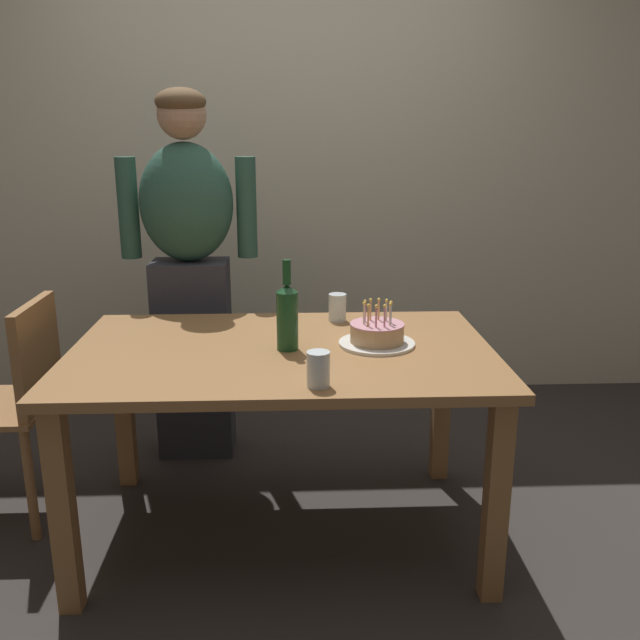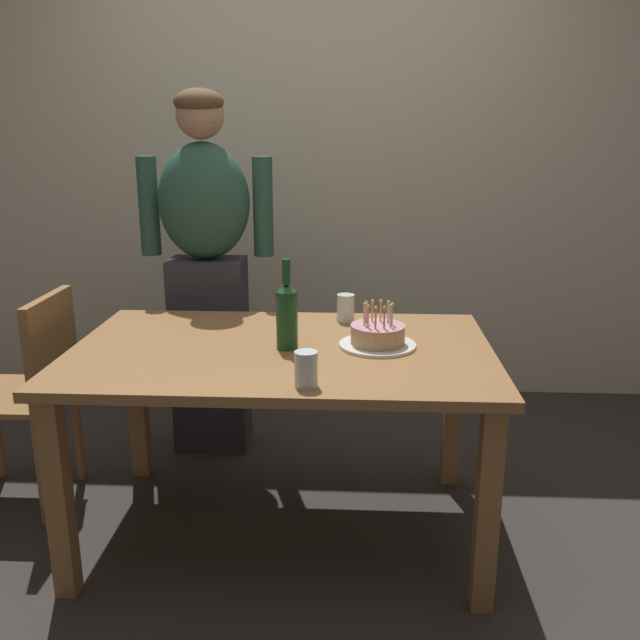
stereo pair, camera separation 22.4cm
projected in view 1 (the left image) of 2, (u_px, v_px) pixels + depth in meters
The scene contains 9 objects.
ground_plane at pixel (285, 531), 2.64m from camera, with size 10.00×10.00×0.00m, color #332D2B.
back_wall at pixel (283, 165), 3.78m from camera, with size 5.20×0.10×2.60m, color beige.
dining_table at pixel (282, 374), 2.47m from camera, with size 1.50×0.96×0.74m.
birthday_cake at pixel (377, 335), 2.47m from camera, with size 0.27×0.27×0.16m.
water_glass_near at pixel (318, 369), 2.07m from camera, with size 0.07×0.07×0.11m, color silver.
water_glass_far at pixel (337, 307), 2.77m from camera, with size 0.07×0.07×0.11m, color silver.
wine_bottle at pixel (287, 315), 2.39m from camera, with size 0.08×0.08×0.32m.
person_man_bearded at pixel (190, 271), 3.08m from camera, with size 0.61×0.27×1.66m.
dining_chair at pixel (15, 393), 2.62m from camera, with size 0.42×0.42×0.87m.
Camera 1 is at (0.04, -2.33, 1.50)m, focal length 38.53 mm.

